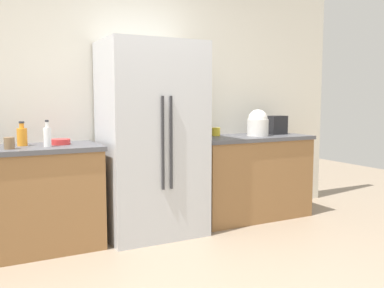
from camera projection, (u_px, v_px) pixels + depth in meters
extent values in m
cube|color=silver|center=(114.00, 86.00, 4.24)|extent=(5.47, 0.10, 2.87)
cube|color=olive|center=(24.00, 202.00, 3.61)|extent=(1.25, 0.60, 0.86)
cube|color=#4C4C51|center=(22.00, 149.00, 3.56)|extent=(1.28, 0.63, 0.04)
cube|color=olive|center=(249.00, 178.00, 4.67)|extent=(1.29, 0.60, 0.86)
cube|color=#4C4C51|center=(250.00, 138.00, 4.62)|extent=(1.32, 0.63, 0.04)
cube|color=#B7BABF|center=(152.00, 140.00, 4.04)|extent=(0.92, 0.68, 1.83)
cylinder|color=#262628|center=(163.00, 143.00, 3.71)|extent=(0.02, 0.02, 0.83)
cylinder|color=#262628|center=(171.00, 143.00, 3.74)|extent=(0.02, 0.02, 0.83)
cube|color=black|center=(277.00, 125.00, 4.82)|extent=(0.20, 0.14, 0.21)
cylinder|color=silver|center=(258.00, 128.00, 4.61)|extent=(0.23, 0.23, 0.18)
sphere|color=silver|center=(258.00, 119.00, 4.60)|extent=(0.21, 0.21, 0.21)
cylinder|color=orange|center=(22.00, 137.00, 3.63)|extent=(0.08, 0.08, 0.15)
cylinder|color=orange|center=(22.00, 126.00, 3.62)|extent=(0.04, 0.04, 0.04)
cylinder|color=#333338|center=(21.00, 122.00, 3.62)|extent=(0.05, 0.05, 0.02)
cylinder|color=white|center=(47.00, 137.00, 3.57)|extent=(0.06, 0.06, 0.16)
cylinder|color=white|center=(47.00, 125.00, 3.56)|extent=(0.03, 0.03, 0.05)
cylinder|color=#333338|center=(47.00, 121.00, 3.55)|extent=(0.03, 0.03, 0.02)
cylinder|color=yellow|center=(216.00, 132.00, 4.62)|extent=(0.09, 0.09, 0.09)
cylinder|color=brown|center=(9.00, 143.00, 3.40)|extent=(0.08, 0.08, 0.10)
cylinder|color=red|center=(60.00, 142.00, 3.74)|extent=(0.17, 0.17, 0.05)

